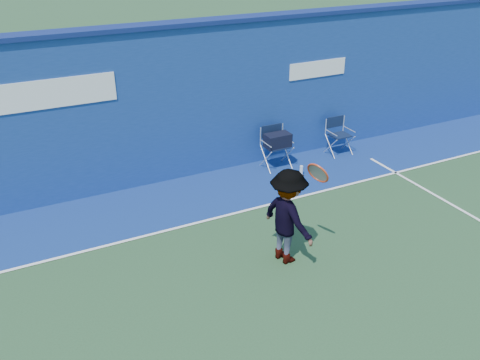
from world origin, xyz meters
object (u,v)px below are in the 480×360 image
directors_chair_left (277,151)px  directors_chair_right (339,143)px  water_bottle (301,171)px  tennis_player (288,216)px

directors_chair_left → directors_chair_right: directors_chair_left is taller
directors_chair_left → water_bottle: bearing=-64.9°
tennis_player → directors_chair_left: bearing=62.6°
directors_chair_right → water_bottle: size_ratio=3.85×
directors_chair_right → water_bottle: 1.49m
directors_chair_right → tennis_player: bearing=-136.8°
directors_chair_right → water_bottle: bearing=-156.9°
water_bottle → tennis_player: bearing=-127.1°
tennis_player → water_bottle: bearing=52.9°
directors_chair_left → tennis_player: 3.36m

